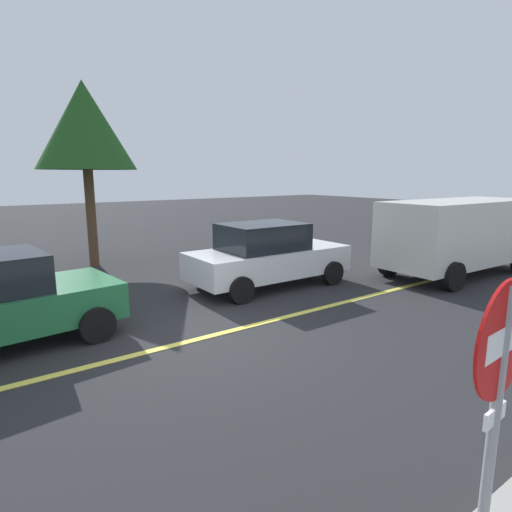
% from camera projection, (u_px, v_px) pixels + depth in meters
% --- Properties ---
extents(ground_plane, '(80.00, 80.00, 0.00)m').
position_uv_depth(ground_plane, '(202.00, 338.00, 7.68)').
color(ground_plane, '#262628').
extents(lane_marking_centre, '(28.00, 0.16, 0.01)m').
position_uv_depth(lane_marking_centre, '(321.00, 308.00, 9.41)').
color(lane_marking_centre, '#E0D14C').
extents(stop_sign, '(0.76, 0.07, 2.34)m').
position_uv_depth(stop_sign, '(497.00, 395.00, 2.60)').
color(stop_sign, gray).
rests_on(stop_sign, ground_plane).
extents(white_van, '(5.27, 2.42, 2.20)m').
position_uv_depth(white_van, '(458.00, 232.00, 12.36)').
color(white_van, silver).
rests_on(white_van, ground_plane).
extents(car_white_behind_van, '(4.37, 2.02, 1.69)m').
position_uv_depth(car_white_behind_van, '(267.00, 255.00, 11.14)').
color(car_white_behind_van, white).
rests_on(car_white_behind_van, ground_plane).
extents(tree_left_verge, '(3.00, 3.00, 5.75)m').
position_uv_depth(tree_left_verge, '(85.00, 126.00, 12.98)').
color(tree_left_verge, '#513823').
rests_on(tree_left_verge, ground_plane).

